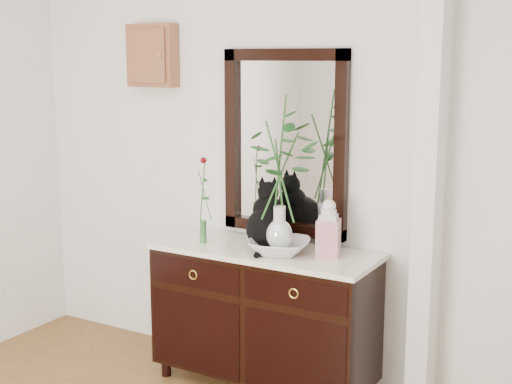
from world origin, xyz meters
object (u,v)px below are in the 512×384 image
Objects in this scene: cat at (266,215)px; lotus_bowl at (279,247)px; sideboard at (265,310)px; ginger_jar at (329,227)px.

cat is 0.22m from lotus_bowl.
lotus_bowl is at bearing -24.70° from sideboard.
cat reaches higher than ginger_jar.
ginger_jar reaches higher than lotus_bowl.
cat is 1.13× the size of lotus_bowl.
cat is 1.16× the size of ginger_jar.
ginger_jar is at bearing 19.62° from lotus_bowl.
sideboard is at bearing -175.06° from ginger_jar.
sideboard is 3.89× the size of lotus_bowl.
ginger_jar is (0.39, 0.03, 0.54)m from sideboard.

